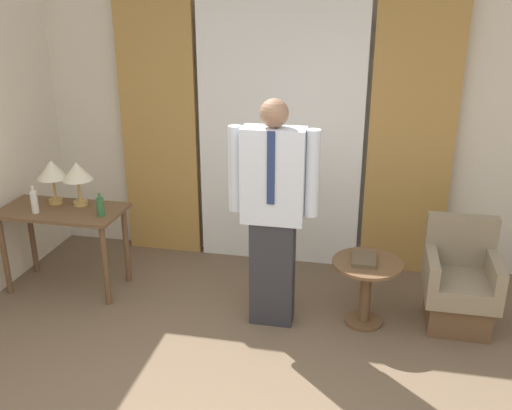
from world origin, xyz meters
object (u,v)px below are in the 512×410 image
armchair (459,286)px  table_lamp_right (77,173)px  person (273,208)px  bottle_by_lamp (100,206)px  side_table (366,282)px  table_lamp_left (52,171)px  desk (63,223)px  bottle_near_edge (34,202)px  book (364,259)px

armchair → table_lamp_right: bearing=179.3°
armchair → person: bearing=-169.3°
person → armchair: size_ratio=2.13×
bottle_by_lamp → side_table: (2.19, 0.00, -0.46)m
table_lamp_left → armchair: table_lamp_left is taller
desk → bottle_by_lamp: bottle_by_lamp is taller
person → side_table: size_ratio=3.29×
bottle_by_lamp → armchair: bottle_by_lamp is taller
side_table → table_lamp_left: bearing=176.0°
bottle_near_edge → book: 2.75m
table_lamp_right → armchair: table_lamp_right is taller
desk → book: size_ratio=4.07×
bottle_by_lamp → person: size_ratio=0.11×
bottle_near_edge → person: 2.04m
desk → table_lamp_left: (-0.12, 0.12, 0.42)m
bottle_near_edge → side_table: bottle_near_edge is taller
side_table → person: bearing=-170.6°
armchair → book: size_ratio=3.26×
table_lamp_right → armchair: (3.20, -0.04, -0.72)m
side_table → book: 0.19m
armchair → book: (-0.75, -0.14, 0.23)m
desk → bottle_by_lamp: bearing=-10.1°
bottle_near_edge → side_table: 2.81m
bottle_by_lamp → person: bearing=-4.5°
bottle_by_lamp → armchair: (2.91, 0.16, -0.51)m
bottle_near_edge → side_table: size_ratio=0.44×
desk → table_lamp_left: table_lamp_left is taller
table_lamp_right → book: (2.45, -0.18, -0.49)m
table_lamp_right → bottle_by_lamp: size_ratio=1.98×
armchair → side_table: (-0.72, -0.15, 0.04)m
bottle_by_lamp → table_lamp_left: bearing=159.5°
armchair → side_table: size_ratio=1.55×
bottle_by_lamp → side_table: size_ratio=0.36×
book → person: bearing=-169.4°
side_table → armchair: bearing=12.0°
table_lamp_right → book: table_lamp_right is taller
table_lamp_left → side_table: size_ratio=0.71×
armchair → side_table: 0.74m
table_lamp_left → table_lamp_right: size_ratio=1.00×
bottle_near_edge → person: (2.04, -0.07, 0.13)m
bottle_by_lamp → book: bottle_by_lamp is taller
bottle_by_lamp → book: 2.18m
book → bottle_near_edge: bearing=-178.7°
desk → person: 1.92m
desk → armchair: (3.32, 0.08, -0.30)m
table_lamp_left → bottle_near_edge: size_ratio=1.62×
table_lamp_right → side_table: size_ratio=0.71×
table_lamp_left → book: bearing=-3.8°
bottle_near_edge → armchair: size_ratio=0.28×
armchair → book: 0.80m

